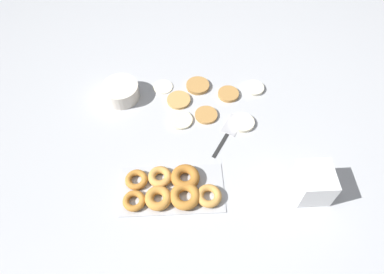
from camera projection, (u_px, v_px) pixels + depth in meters
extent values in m
plane|color=#B2B5BA|center=(211.00, 127.00, 1.38)|extent=(3.00, 3.00, 0.00)
cylinder|color=#B27F42|center=(228.00, 94.00, 1.47)|extent=(0.09, 0.09, 0.01)
cylinder|color=beige|center=(181.00, 120.00, 1.39)|extent=(0.10, 0.10, 0.01)
cylinder|color=silver|center=(254.00, 88.00, 1.49)|extent=(0.09, 0.09, 0.01)
cylinder|color=beige|center=(243.00, 123.00, 1.38)|extent=(0.10, 0.10, 0.02)
cylinder|color=#B27F42|center=(198.00, 86.00, 1.50)|extent=(0.10, 0.10, 0.02)
cylinder|color=silver|center=(163.00, 87.00, 1.50)|extent=(0.09, 0.09, 0.01)
cylinder|color=#B27F42|center=(206.00, 115.00, 1.41)|extent=(0.09, 0.09, 0.01)
cylinder|color=tan|center=(179.00, 100.00, 1.45)|extent=(0.10, 0.10, 0.01)
cube|color=#ADAFB5|center=(172.00, 189.00, 1.21)|extent=(0.37, 0.19, 0.01)
torus|color=#B7752D|center=(134.00, 201.00, 1.17)|extent=(0.08, 0.08, 0.02)
torus|color=#C68438|center=(158.00, 198.00, 1.17)|extent=(0.09, 0.09, 0.03)
torus|color=#B7752D|center=(185.00, 196.00, 1.18)|extent=(0.11, 0.11, 0.03)
torus|color=#D19347|center=(209.00, 196.00, 1.18)|extent=(0.09, 0.09, 0.03)
torus|color=#B7752D|center=(136.00, 180.00, 1.22)|extent=(0.08, 0.08, 0.02)
torus|color=#D19347|center=(160.00, 177.00, 1.22)|extent=(0.09, 0.09, 0.03)
torus|color=#AD6B28|center=(185.00, 177.00, 1.22)|extent=(0.10, 0.10, 0.03)
cylinder|color=silver|center=(121.00, 91.00, 1.45)|extent=(0.15, 0.15, 0.07)
cube|color=white|center=(310.00, 189.00, 1.20)|extent=(0.11, 0.12, 0.02)
cube|color=white|center=(312.00, 186.00, 1.18)|extent=(0.11, 0.12, 0.02)
cube|color=white|center=(314.00, 183.00, 1.16)|extent=(0.11, 0.12, 0.02)
cube|color=white|center=(316.00, 179.00, 1.14)|extent=(0.11, 0.12, 0.02)
cube|color=white|center=(318.00, 176.00, 1.12)|extent=(0.11, 0.12, 0.02)
cube|color=black|center=(221.00, 145.00, 1.32)|extent=(0.08, 0.11, 0.01)
cube|color=#A8A8AD|center=(233.00, 125.00, 1.38)|extent=(0.10, 0.12, 0.01)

